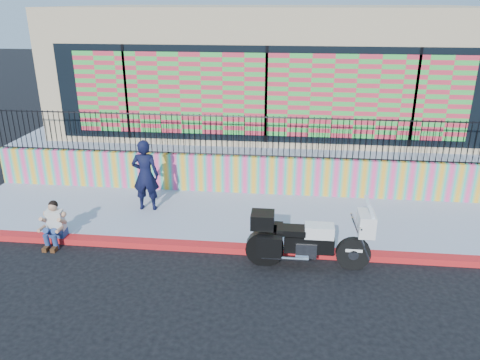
# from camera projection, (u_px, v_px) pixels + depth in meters

# --- Properties ---
(ground) EXTENTS (90.00, 90.00, 0.00)m
(ground) POSITION_uv_depth(u_px,v_px,m) (253.00, 252.00, 10.79)
(ground) COLOR black
(ground) RESTS_ON ground
(red_curb) EXTENTS (16.00, 0.30, 0.15)m
(red_curb) POSITION_uv_depth(u_px,v_px,m) (253.00, 249.00, 10.76)
(red_curb) COLOR #BB0D2C
(red_curb) RESTS_ON ground
(sidewalk) EXTENTS (16.00, 3.00, 0.15)m
(sidewalk) POSITION_uv_depth(u_px,v_px,m) (259.00, 218.00, 12.29)
(sidewalk) COLOR #979EB6
(sidewalk) RESTS_ON ground
(mural_wall) EXTENTS (16.00, 0.20, 1.10)m
(mural_wall) POSITION_uv_depth(u_px,v_px,m) (263.00, 175.00, 13.55)
(mural_wall) COLOR #FF438A
(mural_wall) RESTS_ON sidewalk
(metal_fence) EXTENTS (15.80, 0.04, 1.20)m
(metal_fence) POSITION_uv_depth(u_px,v_px,m) (264.00, 137.00, 13.14)
(metal_fence) COLOR black
(metal_fence) RESTS_ON mural_wall
(elevated_platform) EXTENTS (16.00, 10.00, 1.25)m
(elevated_platform) POSITION_uv_depth(u_px,v_px,m) (271.00, 132.00, 18.31)
(elevated_platform) COLOR #979EB6
(elevated_platform) RESTS_ON ground
(storefront_building) EXTENTS (14.00, 8.06, 4.00)m
(storefront_building) POSITION_uv_depth(u_px,v_px,m) (273.00, 64.00, 17.16)
(storefront_building) COLOR tan
(storefront_building) RESTS_ON elevated_platform
(police_motorcycle) EXTENTS (2.64, 0.87, 1.64)m
(police_motorcycle) POSITION_uv_depth(u_px,v_px,m) (307.00, 238.00, 10.00)
(police_motorcycle) COLOR black
(police_motorcycle) RESTS_ON ground
(police_officer) EXTENTS (0.73, 0.50, 1.94)m
(police_officer) POSITION_uv_depth(u_px,v_px,m) (145.00, 175.00, 12.34)
(police_officer) COLOR black
(police_officer) RESTS_ON sidewalk
(seated_man) EXTENTS (0.54, 0.71, 1.06)m
(seated_man) POSITION_uv_depth(u_px,v_px,m) (54.00, 228.00, 10.95)
(seated_man) COLOR navy
(seated_man) RESTS_ON ground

